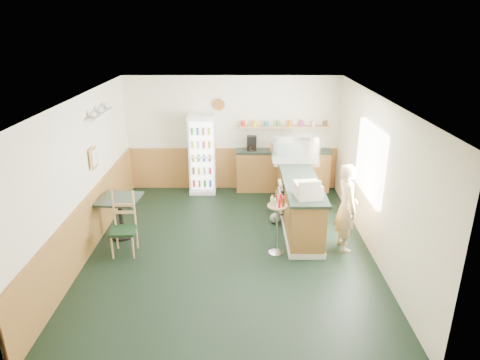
{
  "coord_description": "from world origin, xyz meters",
  "views": [
    {
      "loc": [
        0.2,
        -6.82,
        3.88
      ],
      "look_at": [
        0.18,
        0.6,
        1.09
      ],
      "focal_mm": 32.0,
      "sensor_mm": 36.0,
      "label": 1
    }
  ],
  "objects_px": {
    "shopkeeper": "(347,207)",
    "cafe_table": "(120,210)",
    "drinks_fridge": "(202,154)",
    "display_case": "(295,151)",
    "condiment_stand": "(277,216)",
    "cash_register": "(308,190)",
    "cafe_chair": "(124,221)"
  },
  "relations": [
    {
      "from": "shopkeeper",
      "to": "cafe_chair",
      "type": "relative_size",
      "value": 1.43
    },
    {
      "from": "display_case",
      "to": "cash_register",
      "type": "relative_size",
      "value": 2.22
    },
    {
      "from": "drinks_fridge",
      "to": "cash_register",
      "type": "xyz_separation_m",
      "value": [
        2.06,
        -2.75,
        0.21
      ]
    },
    {
      "from": "drinks_fridge",
      "to": "display_case",
      "type": "distance_m",
      "value": 2.28
    },
    {
      "from": "drinks_fridge",
      "to": "cash_register",
      "type": "height_order",
      "value": "drinks_fridge"
    },
    {
      "from": "cash_register",
      "to": "shopkeeper",
      "type": "distance_m",
      "value": 0.77
    },
    {
      "from": "drinks_fridge",
      "to": "cafe_table",
      "type": "distance_m",
      "value": 2.7
    },
    {
      "from": "drinks_fridge",
      "to": "condiment_stand",
      "type": "distance_m",
      "value": 3.3
    },
    {
      "from": "display_case",
      "to": "cafe_table",
      "type": "xyz_separation_m",
      "value": [
        -3.4,
        -1.41,
        -0.73
      ]
    },
    {
      "from": "drinks_fridge",
      "to": "shopkeeper",
      "type": "xyz_separation_m",
      "value": [
        2.76,
        -2.73,
        -0.12
      ]
    },
    {
      "from": "cash_register",
      "to": "condiment_stand",
      "type": "xyz_separation_m",
      "value": [
        -0.53,
        -0.17,
        -0.41
      ]
    },
    {
      "from": "shopkeeper",
      "to": "cafe_table",
      "type": "distance_m",
      "value": 4.13
    },
    {
      "from": "display_case",
      "to": "condiment_stand",
      "type": "relative_size",
      "value": 0.91
    },
    {
      "from": "shopkeeper",
      "to": "condiment_stand",
      "type": "xyz_separation_m",
      "value": [
        -1.23,
        -0.19,
        -0.08
      ]
    },
    {
      "from": "drinks_fridge",
      "to": "cafe_table",
      "type": "height_order",
      "value": "drinks_fridge"
    },
    {
      "from": "display_case",
      "to": "cafe_chair",
      "type": "relative_size",
      "value": 0.88
    },
    {
      "from": "display_case",
      "to": "condiment_stand",
      "type": "distance_m",
      "value": 2.16
    },
    {
      "from": "drinks_fridge",
      "to": "display_case",
      "type": "height_order",
      "value": "drinks_fridge"
    },
    {
      "from": "drinks_fridge",
      "to": "cafe_table",
      "type": "xyz_separation_m",
      "value": [
        -1.34,
        -2.31,
        -0.36
      ]
    },
    {
      "from": "condiment_stand",
      "to": "cafe_table",
      "type": "height_order",
      "value": "condiment_stand"
    },
    {
      "from": "drinks_fridge",
      "to": "cafe_chair",
      "type": "height_order",
      "value": "drinks_fridge"
    },
    {
      "from": "cash_register",
      "to": "shopkeeper",
      "type": "bearing_deg",
      "value": -7.43
    },
    {
      "from": "condiment_stand",
      "to": "cafe_table",
      "type": "xyz_separation_m",
      "value": [
        -2.87,
        0.6,
        -0.16
      ]
    },
    {
      "from": "condiment_stand",
      "to": "cafe_table",
      "type": "bearing_deg",
      "value": 168.12
    },
    {
      "from": "condiment_stand",
      "to": "cash_register",
      "type": "bearing_deg",
      "value": 18.32
    },
    {
      "from": "cash_register",
      "to": "drinks_fridge",
      "type": "bearing_deg",
      "value": 118.22
    },
    {
      "from": "cash_register",
      "to": "condiment_stand",
      "type": "height_order",
      "value": "cash_register"
    },
    {
      "from": "display_case",
      "to": "shopkeeper",
      "type": "relative_size",
      "value": 0.61
    },
    {
      "from": "cash_register",
      "to": "shopkeeper",
      "type": "xyz_separation_m",
      "value": [
        0.7,
        0.01,
        -0.33
      ]
    },
    {
      "from": "display_case",
      "to": "cafe_table",
      "type": "height_order",
      "value": "display_case"
    },
    {
      "from": "condiment_stand",
      "to": "cafe_table",
      "type": "relative_size",
      "value": 1.35
    },
    {
      "from": "cafe_chair",
      "to": "display_case",
      "type": "bearing_deg",
      "value": 29.0
    }
  ]
}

